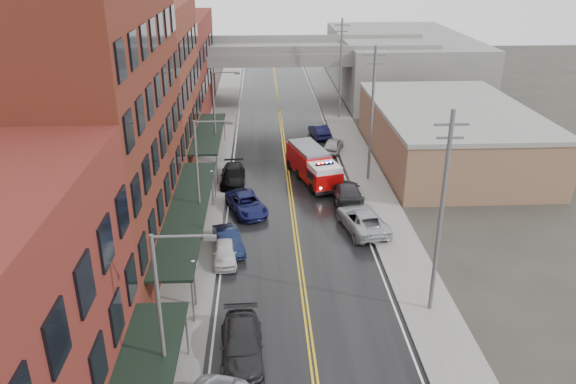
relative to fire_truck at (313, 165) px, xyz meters
name	(u,v)px	position (x,y,z in m)	size (l,w,h in m)	color
road	(292,205)	(-2.20, -5.08, -1.55)	(11.00, 160.00, 0.02)	black
sidewalk_left	(203,206)	(-9.50, -5.08, -1.48)	(3.00, 160.00, 0.15)	slate
sidewalk_right	(380,202)	(5.10, -5.08, -1.48)	(3.00, 160.00, 0.15)	slate
curb_left	(223,205)	(-7.85, -5.08, -1.48)	(0.30, 160.00, 0.15)	gray
curb_right	(360,202)	(3.45, -5.08, -1.48)	(0.30, 160.00, 0.15)	gray
brick_building_b	(89,126)	(-15.50, -12.08, 7.44)	(9.00, 20.00, 18.00)	#541C16
brick_building_c	(143,87)	(-15.50, 5.42, 5.94)	(9.00, 15.00, 15.00)	maroon
brick_building_far	(171,67)	(-15.50, 22.92, 4.44)	(9.00, 20.00, 12.00)	maroon
tan_building	(449,135)	(13.80, 4.92, 0.94)	(14.00, 22.00, 5.00)	brown
right_far_block	(400,63)	(15.80, 34.92, 2.44)	(18.00, 30.00, 8.00)	slate
awning_1	(188,210)	(-9.69, -12.08, 1.43)	(2.60, 18.00, 3.09)	black
awning_2	(209,133)	(-9.69, 5.42, 1.43)	(2.60, 13.00, 3.09)	black
globe_lamp_1	(194,273)	(-8.60, -19.08, 0.75)	(0.44, 0.44, 3.12)	#59595B
globe_lamp_2	(212,180)	(-8.60, -5.08, 0.75)	(0.44, 0.44, 3.12)	#59595B
street_lamp_0	(166,315)	(-8.75, -27.08, 3.63)	(2.64, 0.22, 9.00)	#59595B
street_lamp_1	(201,174)	(-8.75, -11.08, 3.63)	(2.64, 0.22, 9.00)	#59595B
street_lamp_2	(217,112)	(-8.75, 4.92, 3.63)	(2.64, 0.22, 9.00)	#59595B
utility_pole_0	(441,212)	(5.00, -20.08, 4.75)	(1.80, 0.24, 12.00)	#59595B
utility_pole_1	(372,113)	(5.00, -0.08, 4.75)	(1.80, 0.24, 12.00)	#59595B
utility_pole_2	(341,68)	(5.00, 19.92, 4.75)	(1.80, 0.24, 12.00)	#59595B
overpass	(278,60)	(-2.20, 26.92, 4.43)	(40.00, 10.00, 7.50)	slate
fire_truck	(313,165)	(0.00, 0.00, 0.00)	(4.79, 8.26, 2.88)	#BB0809
parked_car_left_3	(242,345)	(-5.80, -23.66, -0.79)	(2.17, 5.33, 1.55)	black
parked_car_left_4	(225,252)	(-7.20, -13.88, -0.89)	(1.57, 3.91, 1.33)	silver
parked_car_left_5	(229,240)	(-7.01, -12.28, -0.86)	(1.47, 4.22, 1.39)	black
parked_car_left_6	(246,204)	(-5.88, -6.28, -0.84)	(2.38, 5.16, 1.43)	#15194F
parked_car_left_7	(233,176)	(-7.20, -0.28, -0.81)	(2.10, 5.15, 1.50)	black
parked_car_right_0	(362,219)	(2.80, -9.74, -0.74)	(2.71, 5.88, 1.63)	#A9ABB1
parked_car_right_1	(347,193)	(2.36, -4.76, -0.72)	(2.35, 5.77, 1.68)	#262729
parked_car_right_2	(333,145)	(2.80, 7.83, -0.85)	(1.68, 4.18, 1.42)	#B5B5B5
parked_car_right_3	(319,131)	(1.85, 12.72, -0.84)	(1.53, 4.38, 1.44)	#0E0E34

